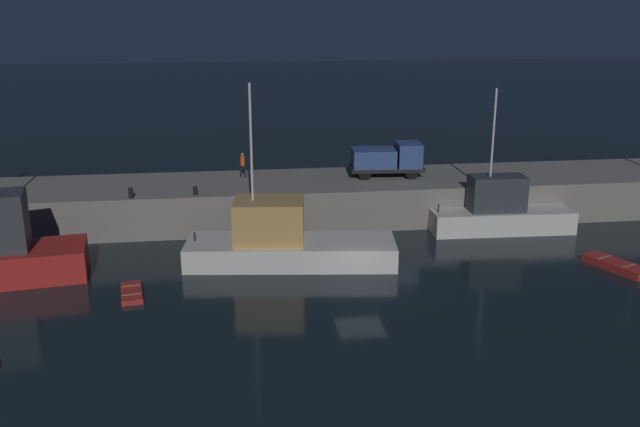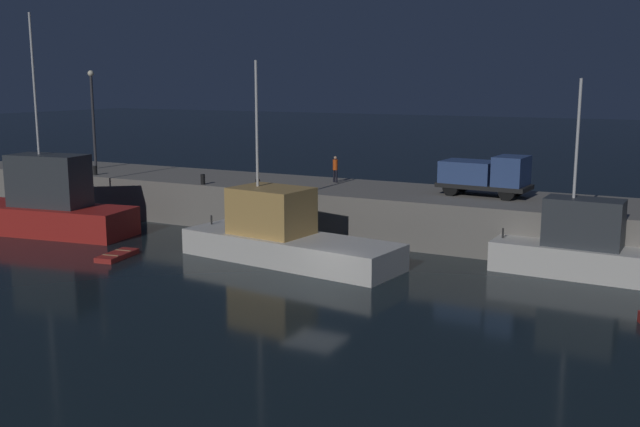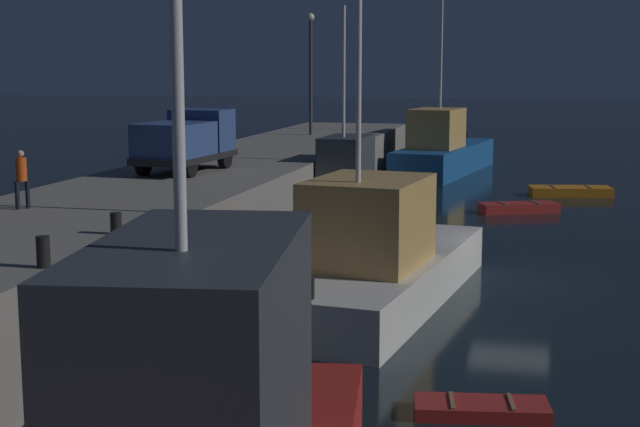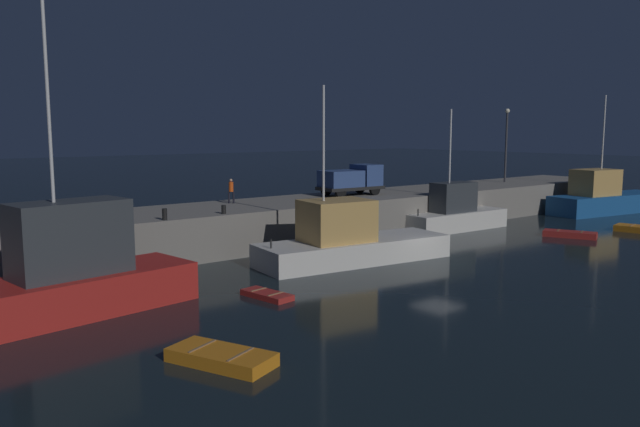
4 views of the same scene
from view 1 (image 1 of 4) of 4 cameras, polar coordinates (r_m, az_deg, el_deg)
name	(u,v)px [view 1 (image 1 of 4)]	position (r m, az deg, el deg)	size (l,w,h in m)	color
ground_plane	(361,284)	(36.21, 3.42, -5.89)	(320.00, 320.00, 0.00)	black
pier_quay	(328,198)	(47.11, 0.66, 1.26)	(70.52, 7.13, 2.71)	gray
fishing_trawler_red	(500,212)	(45.58, 14.76, 0.10)	(9.25, 2.73, 9.24)	silver
fishing_boat_blue	(284,242)	(38.67, -3.01, -2.37)	(12.13, 5.04, 10.15)	silver
rowboat_white_mid	(132,293)	(36.03, -15.43, -6.38)	(1.44, 2.75, 0.31)	#B22823
rowboat_blue_far	(616,265)	(41.48, 23.42, -3.98)	(2.56, 3.79, 0.49)	#B22823
utility_truck	(388,159)	(47.67, 5.67, 4.55)	(5.21, 2.60, 2.33)	black
dockworker	(243,163)	(47.51, -6.47, 4.16)	(0.43, 0.43, 1.69)	black
bollard_central	(131,193)	(43.56, -15.49, 1.65)	(0.28, 0.28, 0.65)	black
bollard_east	(195,191)	(43.46, -10.35, 1.87)	(0.28, 0.28, 0.53)	black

